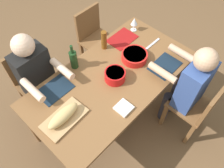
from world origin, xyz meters
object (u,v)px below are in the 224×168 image
at_px(serving_bowl_pasta, 115,75).
at_px(wine_glass, 134,22).
at_px(diner_far_left, 37,76).
at_px(diner_near_right, 189,85).
at_px(chair_far_right, 94,36).
at_px(serving_bowl_greens, 135,56).
at_px(bread_loaf, 63,116).
at_px(beer_bottle, 104,40).
at_px(wine_bottle, 74,59).
at_px(chair_near_right, 198,107).
at_px(chair_far_left, 33,79).
at_px(napkin_stack, 124,108).
at_px(cutting_board, 64,119).
at_px(dining_table, 112,83).

distance_m(serving_bowl_pasta, wine_glass, 0.76).
height_order(diner_far_left, diner_near_right, same).
relative_size(chair_far_right, serving_bowl_pasta, 4.17).
height_order(chair_far_right, serving_bowl_greens, chair_far_right).
xyz_separation_m(bread_loaf, beer_bottle, (0.86, 0.36, 0.04)).
height_order(diner_far_left, wine_bottle, diner_far_left).
height_order(diner_far_left, chair_far_right, diner_far_left).
bearing_deg(chair_far_right, bread_loaf, -144.30).
bearing_deg(chair_near_right, serving_bowl_greens, 100.27).
relative_size(chair_far_right, beer_bottle, 3.86).
height_order(chair_far_left, wine_glass, wine_glass).
relative_size(serving_bowl_greens, napkin_stack, 1.94).
bearing_deg(beer_bottle, serving_bowl_pasta, -121.84).
bearing_deg(napkin_stack, cutting_board, 144.94).
bearing_deg(dining_table, serving_bowl_greens, -0.57).
bearing_deg(bread_loaf, serving_bowl_pasta, -1.75).
bearing_deg(diner_near_right, serving_bowl_pasta, 130.26).
relative_size(diner_far_left, beer_bottle, 5.45).
distance_m(chair_far_right, beer_bottle, 0.61).
height_order(dining_table, chair_far_right, chair_far_right).
distance_m(diner_near_right, serving_bowl_pasta, 0.74).
bearing_deg(chair_far_right, serving_bowl_pasta, -120.32).
bearing_deg(napkin_stack, serving_bowl_pasta, 55.97).
relative_size(dining_table, wine_glass, 10.53).
distance_m(diner_far_left, beer_bottle, 0.78).
bearing_deg(wine_bottle, chair_near_right, -61.05).
distance_m(dining_table, chair_far_right, 0.93).
relative_size(chair_near_right, wine_bottle, 2.93).
bearing_deg(serving_bowl_greens, wine_glass, 41.25).
relative_size(bread_loaf, napkin_stack, 2.29).
height_order(bread_loaf, napkin_stack, bread_loaf).
distance_m(wine_bottle, wine_glass, 0.85).
distance_m(dining_table, diner_near_right, 0.76).
bearing_deg(cutting_board, beer_bottle, 22.69).
distance_m(diner_far_left, wine_glass, 1.21).
xyz_separation_m(chair_far_left, cutting_board, (-0.14, -0.79, 0.27)).
relative_size(dining_table, diner_far_left, 1.46).
height_order(chair_far_left, serving_bowl_pasta, chair_far_left).
xyz_separation_m(diner_near_right, wine_glass, (0.21, 0.89, 0.16)).
bearing_deg(beer_bottle, bread_loaf, -157.31).
bearing_deg(diner_near_right, wine_bottle, 123.35).
height_order(chair_near_right, beer_bottle, beer_bottle).
xyz_separation_m(bread_loaf, wine_bottle, (0.46, 0.39, 0.04)).
height_order(dining_table, napkin_stack, napkin_stack).
bearing_deg(chair_far_right, chair_far_left, 180.00).
xyz_separation_m(diner_far_left, chair_far_right, (0.96, 0.18, -0.21)).
relative_size(cutting_board, beer_bottle, 1.82).
height_order(beer_bottle, wine_glass, beer_bottle).
distance_m(chair_far_left, chair_far_right, 0.96).
xyz_separation_m(beer_bottle, wine_glass, (0.44, -0.05, 0.01)).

